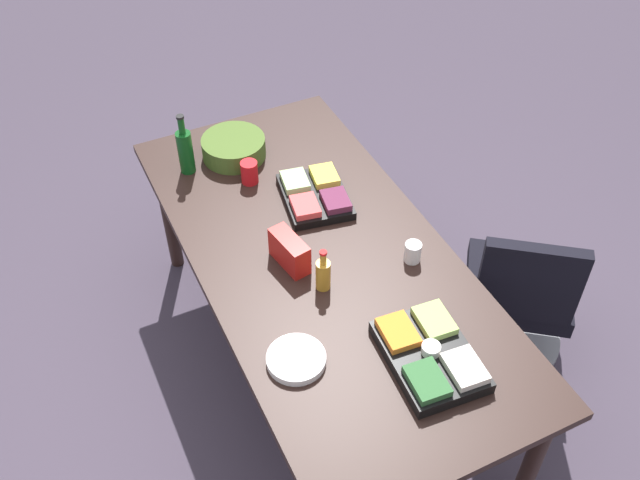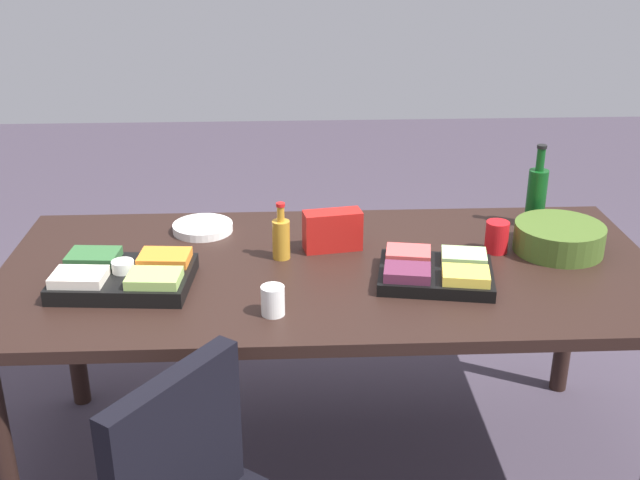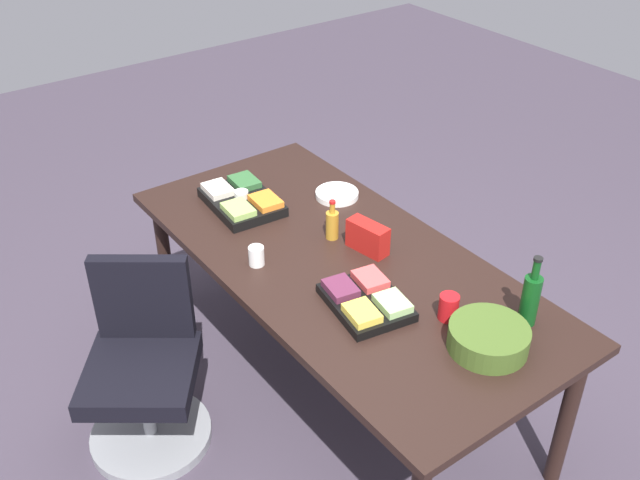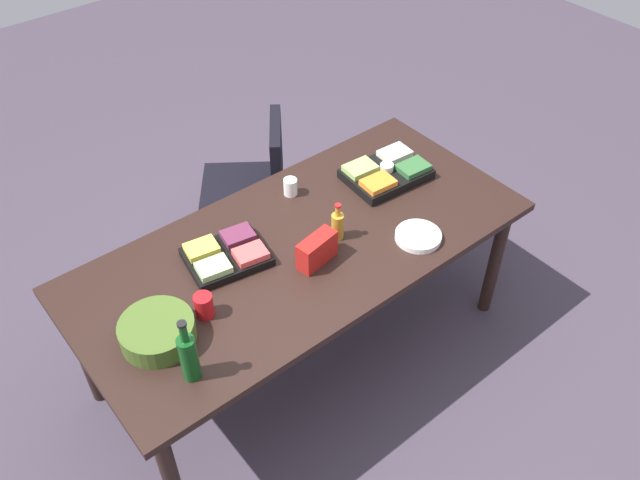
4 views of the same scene
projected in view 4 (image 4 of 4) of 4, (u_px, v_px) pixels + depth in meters
ground_plane at (304, 348)px, 3.67m from camera, size 10.00×10.00×0.00m
conference_table at (301, 255)px, 3.18m from camera, size 2.19×1.03×0.80m
office_chair at (251, 201)px, 4.08m from camera, size 0.67×0.67×0.88m
paper_cup at (290, 187)px, 3.37m from camera, size 0.08×0.08×0.09m
red_solo_cup at (204, 306)px, 2.77m from camera, size 0.08×0.08×0.11m
paper_plate_stack at (418, 236)px, 3.15m from camera, size 0.23×0.23×0.03m
salad_bowl at (157, 332)px, 2.68m from camera, size 0.37×0.37×0.10m
dressing_bottle at (338, 225)px, 3.11m from camera, size 0.07×0.07×0.20m
chip_bag_red at (317, 250)px, 3.00m from camera, size 0.21×0.11×0.14m
veggie_tray at (386, 172)px, 3.48m from camera, size 0.44×0.33×0.09m
fruit_platter at (226, 255)px, 3.03m from camera, size 0.40×0.34×0.07m
wine_bottle at (189, 356)px, 2.50m from camera, size 0.07×0.07×0.31m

